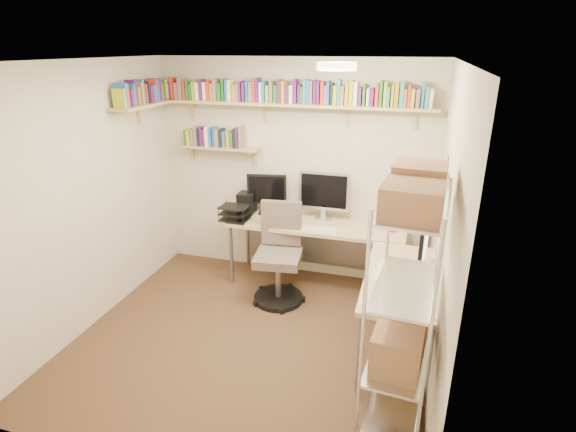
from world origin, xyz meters
name	(u,v)px	position (x,y,z in m)	size (l,w,h in m)	color
ground	(250,339)	(0.00, 0.00, 0.00)	(3.20, 3.20, 0.00)	#422A1C
room_shell	(245,183)	(0.00, 0.00, 1.55)	(3.24, 3.04, 2.52)	beige
wall_shelves	(251,103)	(-0.41, 1.30, 2.03)	(3.12, 1.09, 0.80)	tan
corner_desk	(324,234)	(0.49, 0.96, 0.75)	(2.34, 1.98, 1.32)	#D2C488
office_chair	(279,261)	(0.04, 0.81, 0.45)	(0.56, 0.57, 1.07)	black
wire_rack	(406,284)	(1.36, -0.74, 1.21)	(0.45, 0.82, 1.94)	silver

